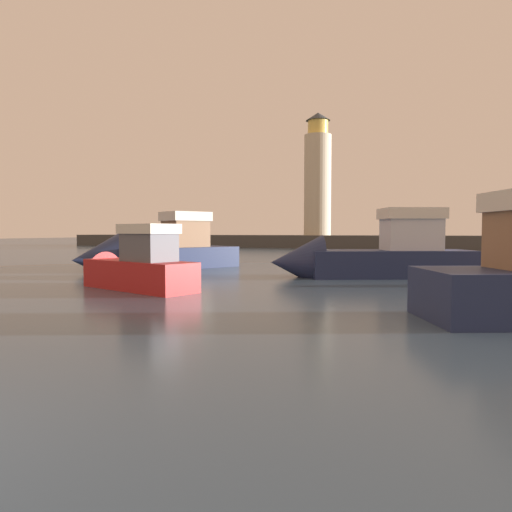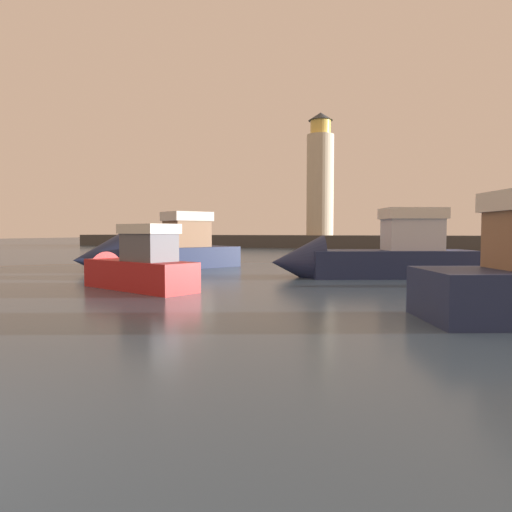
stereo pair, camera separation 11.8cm
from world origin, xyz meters
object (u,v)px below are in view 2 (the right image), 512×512
lighthouse (320,178)px  motorboat_0 (365,257)px  motorboat_2 (151,253)px  motorboat_3 (131,267)px

lighthouse → motorboat_0: 38.55m
motorboat_2 → motorboat_3: bearing=-61.4°
lighthouse → motorboat_0: bearing=-74.0°
motorboat_0 → motorboat_2: 11.30m
lighthouse → motorboat_2: lighthouse is taller
motorboat_2 → lighthouse: bearing=88.5°
motorboat_0 → motorboat_3: 10.18m
lighthouse → motorboat_3: size_ratio=2.54×
motorboat_0 → motorboat_3: (-7.23, -7.17, -0.13)m
lighthouse → motorboat_0: (10.38, -36.30, -7.78)m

